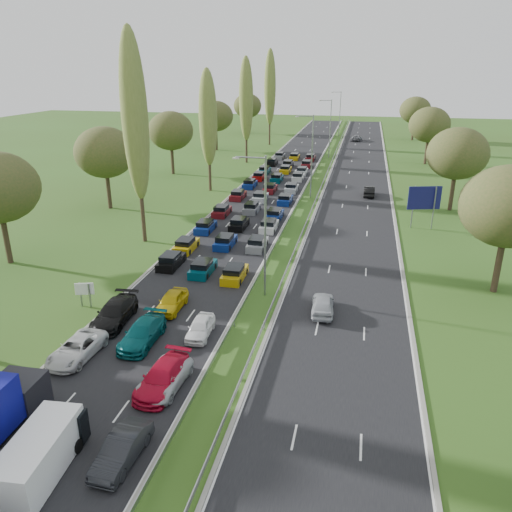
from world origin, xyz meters
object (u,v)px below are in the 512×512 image
Objects in this scene: direction_sign at (424,200)px; near_car_2 at (77,349)px; white_van_rear at (42,452)px; info_sign at (85,291)px; near_car_3 at (115,313)px.

near_car_2 is at bearing -125.95° from direction_sign.
white_van_rear reaches higher than info_sign.
white_van_rear reaches higher than near_car_2.
near_car_2 is 7.95m from info_sign.
near_car_2 is at bearing 107.62° from white_van_rear.
near_car_3 is 1.02× the size of white_van_rear.
direction_sign reaches higher than white_van_rear.
direction_sign reaches higher than near_car_2.
near_car_3 is at bearing -130.23° from direction_sign.
white_van_rear is at bearing -64.78° from near_car_2.
near_car_3 is 4.13m from info_sign.
info_sign is at bearing 118.84° from near_car_2.
near_car_3 is at bearing 99.68° from white_van_rear.
direction_sign is at bearing 59.62° from white_van_rear.
near_car_2 is 2.34× the size of info_sign.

